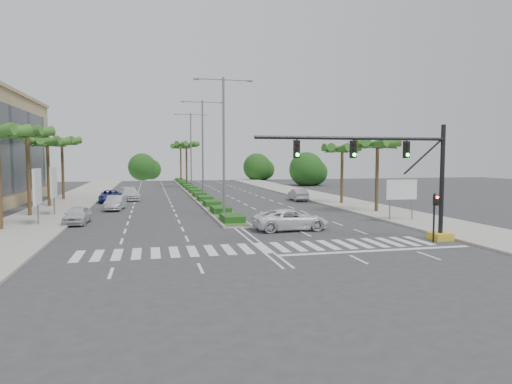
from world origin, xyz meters
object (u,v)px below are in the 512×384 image
car_crossing (291,220)px  car_right (298,195)px  car_parked_a (77,215)px  car_parked_d (129,194)px  car_parked_b (115,203)px  car_parked_c (110,196)px

car_crossing → car_right: car_crossing is taller
car_parked_a → car_right: (22.94, 14.69, 0.01)m
car_parked_a → car_parked_d: 20.23m
car_parked_b → car_crossing: (13.14, -15.97, 0.04)m
car_parked_d → car_right: size_ratio=1.22×
car_crossing → car_right: size_ratio=1.24×
car_parked_d → car_right: bearing=-22.6°
car_parked_b → car_parked_c: bearing=103.6°
car_crossing → car_parked_c: bearing=27.7°
car_parked_c → car_right: (21.94, -3.16, 0.02)m
car_parked_a → car_right: car_right is taller
car_parked_d → car_right: 20.55m
car_parked_b → car_right: 21.44m
car_parked_a → car_parked_b: bearing=80.3°
car_parked_c → car_parked_d: car_parked_d is taller
car_right → car_parked_c: bearing=-5.6°
car_parked_c → car_crossing: size_ratio=0.93×
car_parked_b → car_right: car_right is taller
car_parked_a → car_parked_b: car_parked_b is taller
car_parked_b → car_crossing: car_crossing is taller
car_parked_a → car_parked_d: (3.08, 20.00, 0.07)m
car_parked_a → car_parked_d: car_parked_d is taller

